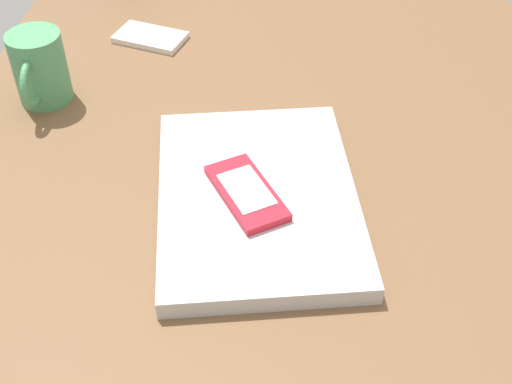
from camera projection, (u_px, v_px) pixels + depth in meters
The scene contains 5 objects.
desk_surface at pixel (260, 168), 83.76cm from camera, with size 120.00×80.00×3.00cm, color brown.
laptop_closed at pixel (256, 198), 75.95cm from camera, with size 30.39×21.99×2.24cm, color #B7BABC.
cell_phone_on_laptop at pixel (247, 193), 74.17cm from camera, with size 12.57×10.19×1.11cm.
cell_phone_on_desk at pixel (150, 37), 103.55cm from camera, with size 9.10×11.87×1.05cm.
coffee_mug at pixel (39, 69), 88.92cm from camera, with size 10.66×7.09×9.69cm.
Camera 1 is at (63.64, 2.53, 55.98)cm, focal length 47.27 mm.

